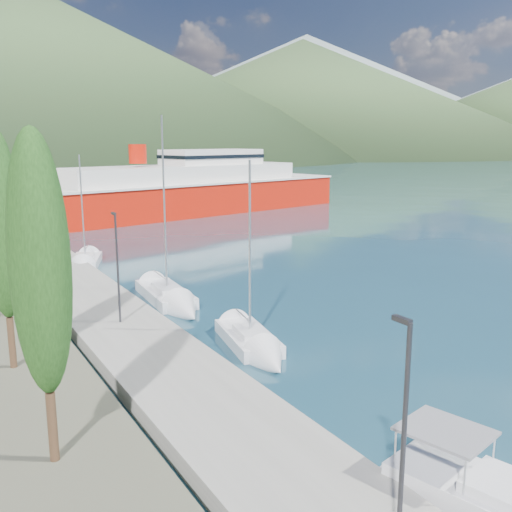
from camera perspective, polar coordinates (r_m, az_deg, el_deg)
ground at (r=137.79m, az=-23.17°, el=6.19°), size 1400.00×1400.00×0.00m
quay at (r=44.33m, az=-18.22°, el=-2.43°), size 5.00×88.00×0.80m
hills_far at (r=657.32m, az=-17.40°, el=16.88°), size 1480.00×900.00×180.00m
hills_near at (r=407.44m, az=-14.52°, el=16.63°), size 1010.00×520.00×115.00m
lamp_posts at (r=32.45m, az=-14.10°, el=-0.52°), size 0.15×45.48×6.06m
sailboat_near at (r=29.02m, az=0.33°, el=-9.42°), size 3.57×7.63×10.56m
sailboat_mid at (r=37.30m, az=-8.03°, el=-4.68°), size 3.08×9.29×13.15m
sailboat_far at (r=50.01m, az=-16.88°, el=-0.93°), size 4.64×7.37×10.34m
ferry at (r=84.47m, az=-7.18°, el=6.41°), size 54.63×22.36×10.62m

